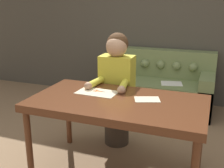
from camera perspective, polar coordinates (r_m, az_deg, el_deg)
The scene contains 7 objects.
wall_back at distance 4.54m, azimuth 10.84°, elevation 12.67°, with size 8.00×0.06×2.60m.
dining_table at distance 2.54m, azimuth 1.15°, elevation -4.70°, with size 1.57×0.85×0.75m.
couch at distance 4.35m, azimuth 9.36°, elevation -0.68°, with size 1.61×0.76×0.87m.
person at distance 3.10m, azimuth 0.95°, elevation -0.95°, with size 0.43×0.56×1.28m.
pattern_paper_main at distance 2.71m, azimuth -3.07°, elevation -1.70°, with size 0.39×0.24×0.00m.
pattern_paper_offcut at distance 2.54m, azimuth 7.15°, elevation -3.13°, with size 0.26×0.22×0.00m.
scissors at distance 2.73m, azimuth -2.44°, elevation -1.53°, with size 0.23×0.07×0.01m.
Camera 1 is at (0.78, -2.18, 1.61)m, focal length 45.00 mm.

